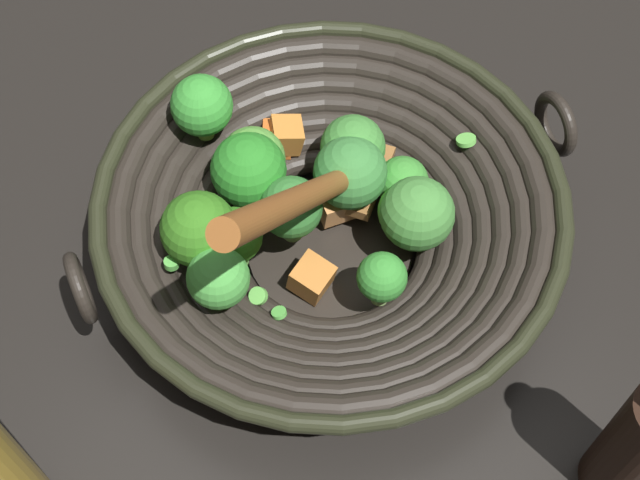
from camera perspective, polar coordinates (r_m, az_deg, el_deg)
The scene contains 2 objects.
ground_plane at distance 0.75m, azimuth 0.62°, elevation -0.75°, with size 4.00×4.00×0.00m, color black.
wok at distance 0.71m, azimuth 0.42°, elevation 1.59°, with size 0.38×0.36×0.28m.
Camera 1 is at (-0.28, -0.25, 0.65)m, focal length 51.73 mm.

